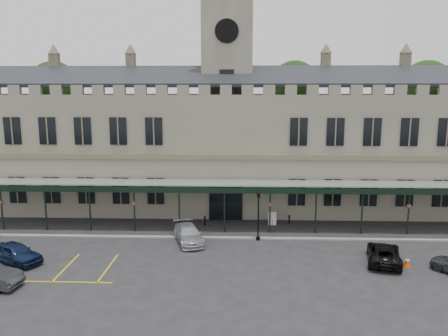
{
  "coord_description": "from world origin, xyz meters",
  "views": [
    {
      "loc": [
        1.26,
        -29.91,
        12.46
      ],
      "look_at": [
        0.0,
        6.0,
        6.0
      ],
      "focal_mm": 35.0,
      "sensor_mm": 36.0,
      "label": 1
    }
  ],
  "objects_px": {
    "lamp_post_mid": "(258,211)",
    "car_van": "(384,253)",
    "car_left_a": "(15,253)",
    "clock_tower": "(227,83)",
    "sign_board": "(272,219)",
    "station_building": "(227,147)",
    "car_taxi": "(188,234)",
    "traffic_cone": "(407,262)"
  },
  "relations": [
    {
      "from": "lamp_post_mid",
      "to": "car_van",
      "type": "bearing_deg",
      "value": -26.34
    },
    {
      "from": "car_left_a",
      "to": "car_van",
      "type": "distance_m",
      "value": 26.91
    },
    {
      "from": "clock_tower",
      "to": "sign_board",
      "type": "bearing_deg",
      "value": -56.52
    },
    {
      "from": "station_building",
      "to": "sign_board",
      "type": "xyz_separation_m",
      "value": [
        4.39,
        -6.55,
        -5.85
      ]
    },
    {
      "from": "sign_board",
      "to": "car_van",
      "type": "bearing_deg",
      "value": -50.26
    },
    {
      "from": "sign_board",
      "to": "car_taxi",
      "type": "bearing_deg",
      "value": -147.42
    },
    {
      "from": "sign_board",
      "to": "car_left_a",
      "type": "relative_size",
      "value": 0.29
    },
    {
      "from": "car_left_a",
      "to": "car_van",
      "type": "relative_size",
      "value": 0.91
    },
    {
      "from": "car_left_a",
      "to": "car_van",
      "type": "xyz_separation_m",
      "value": [
        26.89,
        1.05,
        -0.08
      ]
    },
    {
      "from": "lamp_post_mid",
      "to": "car_van",
      "type": "distance_m",
      "value": 10.22
    },
    {
      "from": "lamp_post_mid",
      "to": "car_taxi",
      "type": "relative_size",
      "value": 0.9
    },
    {
      "from": "car_taxi",
      "to": "car_van",
      "type": "relative_size",
      "value": 0.99
    },
    {
      "from": "clock_tower",
      "to": "car_van",
      "type": "bearing_deg",
      "value": -52.08
    },
    {
      "from": "station_building",
      "to": "sign_board",
      "type": "bearing_deg",
      "value": -56.17
    },
    {
      "from": "station_building",
      "to": "car_van",
      "type": "distance_m",
      "value": 20.13
    },
    {
      "from": "car_van",
      "to": "sign_board",
      "type": "bearing_deg",
      "value": -34.37
    },
    {
      "from": "clock_tower",
      "to": "car_left_a",
      "type": "height_order",
      "value": "clock_tower"
    },
    {
      "from": "car_left_a",
      "to": "car_van",
      "type": "height_order",
      "value": "car_left_a"
    },
    {
      "from": "car_left_a",
      "to": "car_taxi",
      "type": "distance_m",
      "value": 13.02
    },
    {
      "from": "traffic_cone",
      "to": "car_left_a",
      "type": "distance_m",
      "value": 28.29
    },
    {
      "from": "traffic_cone",
      "to": "lamp_post_mid",
      "type": "bearing_deg",
      "value": 153.25
    },
    {
      "from": "station_building",
      "to": "lamp_post_mid",
      "type": "bearing_deg",
      "value": -74.93
    },
    {
      "from": "clock_tower",
      "to": "car_van",
      "type": "relative_size",
      "value": 5.11
    },
    {
      "from": "clock_tower",
      "to": "car_van",
      "type": "height_order",
      "value": "clock_tower"
    },
    {
      "from": "car_van",
      "to": "station_building",
      "type": "bearing_deg",
      "value": -37.3
    },
    {
      "from": "car_left_a",
      "to": "car_taxi",
      "type": "relative_size",
      "value": 0.92
    },
    {
      "from": "sign_board",
      "to": "car_van",
      "type": "distance_m",
      "value": 11.43
    },
    {
      "from": "station_building",
      "to": "traffic_cone",
      "type": "distance_m",
      "value": 21.64
    },
    {
      "from": "clock_tower",
      "to": "sign_board",
      "type": "height_order",
      "value": "clock_tower"
    },
    {
      "from": "clock_tower",
      "to": "car_taxi",
      "type": "relative_size",
      "value": 5.16
    },
    {
      "from": "lamp_post_mid",
      "to": "traffic_cone",
      "type": "xyz_separation_m",
      "value": [
        10.4,
        -5.24,
        -2.21
      ]
    },
    {
      "from": "car_van",
      "to": "lamp_post_mid",
      "type": "bearing_deg",
      "value": -11.71
    },
    {
      "from": "traffic_cone",
      "to": "station_building",
      "type": "bearing_deg",
      "value": 129.78
    },
    {
      "from": "car_taxi",
      "to": "traffic_cone",
      "type": "bearing_deg",
      "value": -34.24
    },
    {
      "from": "sign_board",
      "to": "station_building",
      "type": "bearing_deg",
      "value": 122.56
    },
    {
      "from": "lamp_post_mid",
      "to": "sign_board",
      "type": "height_order",
      "value": "lamp_post_mid"
    },
    {
      "from": "sign_board",
      "to": "traffic_cone",
      "type": "bearing_deg",
      "value": -47.87
    },
    {
      "from": "car_taxi",
      "to": "station_building",
      "type": "bearing_deg",
      "value": 57.17
    },
    {
      "from": "station_building",
      "to": "clock_tower",
      "type": "relative_size",
      "value": 2.42
    },
    {
      "from": "station_building",
      "to": "clock_tower",
      "type": "bearing_deg",
      "value": 90.0
    },
    {
      "from": "station_building",
      "to": "traffic_cone",
      "type": "relative_size",
      "value": 82.06
    },
    {
      "from": "clock_tower",
      "to": "car_taxi",
      "type": "xyz_separation_m",
      "value": [
        -2.9,
        -11.52,
        -12.41
      ]
    }
  ]
}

